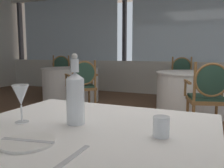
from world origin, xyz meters
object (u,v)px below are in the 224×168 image
at_px(dining_chair_1_0, 83,82).
at_px(dining_chair_2_0, 182,76).
at_px(dining_chair_1_1, 62,71).
at_px(water_tumbler, 161,127).
at_px(wine_glass, 21,96).
at_px(water_bottle, 75,96).
at_px(dining_chair_2_1, 208,92).
at_px(side_plate, 28,142).

xyz_separation_m(dining_chair_1_0, dining_chair_2_0, (1.55, 1.62, 0.03)).
bearing_deg(dining_chair_2_0, dining_chair_1_1, -103.74).
xyz_separation_m(water_tumbler, dining_chair_1_0, (-1.98, 2.79, -0.23)).
bearing_deg(wine_glass, water_tumbler, 5.63).
relative_size(water_bottle, dining_chair_2_1, 0.34).
bearing_deg(dining_chair_1_0, dining_chair_2_0, -88.32).
xyz_separation_m(side_plate, wine_glass, (-0.22, 0.20, 0.12)).
xyz_separation_m(dining_chair_1_0, dining_chair_2_1, (2.11, -0.40, 0.01)).
distance_m(side_plate, water_bottle, 0.31).
bearing_deg(dining_chair_1_1, water_bottle, -9.04).
relative_size(dining_chair_1_1, dining_chair_2_0, 1.02).
distance_m(dining_chair_1_1, dining_chair_2_0, 3.04).
relative_size(water_tumbler, dining_chair_1_1, 0.08).
distance_m(water_bottle, wine_glass, 0.26).
distance_m(side_plate, dining_chair_2_0, 4.67).
xyz_separation_m(water_bottle, wine_glass, (-0.25, -0.08, -0.00)).
distance_m(dining_chair_1_1, dining_chair_2_1, 4.08).
bearing_deg(side_plate, water_tumbler, 30.94).
bearing_deg(wine_glass, dining_chair_1_0, 114.86).
distance_m(side_plate, dining_chair_1_1, 5.48).
xyz_separation_m(wine_glass, dining_chair_2_0, (0.22, 4.47, -0.29)).
xyz_separation_m(side_plate, dining_chair_1_1, (-3.03, 4.57, -0.16)).
distance_m(side_plate, dining_chair_1_0, 3.43).
xyz_separation_m(water_bottle, dining_chair_2_1, (0.54, 2.38, -0.31)).
height_order(dining_chair_1_1, dining_chair_2_0, dining_chair_1_1).
height_order(dining_chair_1_0, dining_chair_1_1, dining_chair_1_1).
relative_size(dining_chair_2_0, dining_chair_2_1, 1.03).
height_order(side_plate, water_tumbler, water_tumbler).
bearing_deg(dining_chair_1_0, water_tumbler, 170.70).
bearing_deg(water_bottle, dining_chair_2_1, 77.20).
relative_size(water_tumbler, dining_chair_1_0, 0.09).
bearing_deg(wine_glass, dining_chair_1_1, 122.79).
xyz_separation_m(water_bottle, dining_chair_1_0, (-1.57, 2.78, -0.32)).
distance_m(water_bottle, water_tumbler, 0.41).
distance_m(water_tumbler, dining_chair_2_0, 4.44).
height_order(wine_glass, dining_chair_2_1, dining_chair_2_1).
relative_size(water_bottle, wine_glass, 1.81).
bearing_deg(dining_chair_2_0, side_plate, -15.80).
height_order(side_plate, dining_chair_2_1, dining_chair_2_1).
xyz_separation_m(wine_glass, water_tumbler, (0.65, 0.06, -0.09)).
bearing_deg(dining_chair_2_1, water_bottle, 151.49).
bearing_deg(dining_chair_1_1, dining_chair_1_0, 0.00).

